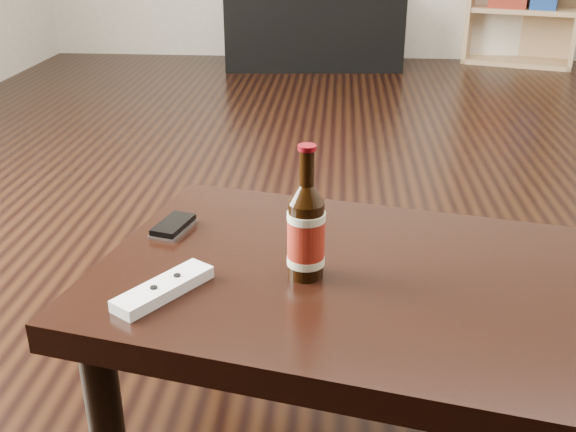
# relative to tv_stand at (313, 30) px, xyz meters

# --- Properties ---
(floor) EXTENTS (5.00, 6.00, 0.01)m
(floor) POSITION_rel_tv_stand_xyz_m (0.61, -2.73, -0.23)
(floor) COLOR black
(floor) RESTS_ON ground
(tv_stand) EXTENTS (1.19, 0.66, 0.46)m
(tv_stand) POSITION_rel_tv_stand_xyz_m (0.00, 0.00, 0.00)
(tv_stand) COLOR black
(tv_stand) RESTS_ON floor
(coffee_table) EXTENTS (1.13, 0.80, 0.39)m
(coffee_table) POSITION_rel_tv_stand_xyz_m (0.30, -3.64, 0.10)
(coffee_table) COLOR black
(coffee_table) RESTS_ON floor
(beer_bottle) EXTENTS (0.08, 0.08, 0.23)m
(beer_bottle) POSITION_rel_tv_stand_xyz_m (0.14, -3.64, 0.24)
(beer_bottle) COLOR black
(beer_bottle) RESTS_ON coffee_table
(phone) EXTENTS (0.08, 0.11, 0.02)m
(phone) POSITION_rel_tv_stand_xyz_m (-0.12, -3.48, 0.16)
(phone) COLOR #A8A8AA
(phone) RESTS_ON coffee_table
(remote) EXTENTS (0.14, 0.18, 0.02)m
(remote) POSITION_rel_tv_stand_xyz_m (-0.08, -3.72, 0.17)
(remote) COLOR white
(remote) RESTS_ON coffee_table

